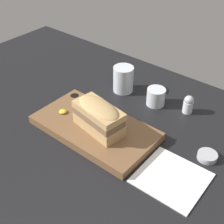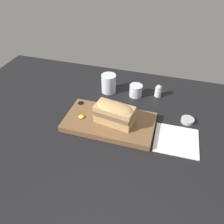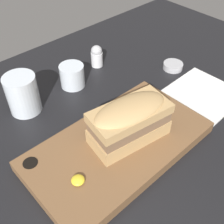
{
  "view_description": "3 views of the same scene",
  "coord_description": "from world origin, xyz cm",
  "px_view_note": "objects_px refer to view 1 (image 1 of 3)",
  "views": [
    {
      "loc": [
        57.24,
        -50.36,
        67.0
      ],
      "look_at": [
        9.14,
        7.97,
        10.57
      ],
      "focal_mm": 50.0,
      "sensor_mm": 36.0,
      "label": 1
    },
    {
      "loc": [
        25.5,
        -62.93,
        68.58
      ],
      "look_at": [
        5.21,
        5.81,
        9.08
      ],
      "focal_mm": 35.0,
      "sensor_mm": 36.0,
      "label": 2
    },
    {
      "loc": [
        -23.33,
        -22.41,
        49.62
      ],
      "look_at": [
        4.35,
        7.71,
        11.45
      ],
      "focal_mm": 45.0,
      "sensor_mm": 36.0,
      "label": 3
    }
  ],
  "objects_px": {
    "water_glass": "(123,81)",
    "wine_glass": "(156,97)",
    "serving_board": "(95,128)",
    "napkin": "(172,178)",
    "salt_shaker": "(188,104)",
    "condiment_dish": "(207,156)",
    "sandwich": "(99,115)"
  },
  "relations": [
    {
      "from": "serving_board",
      "to": "water_glass",
      "type": "relative_size",
      "value": 4.0
    },
    {
      "from": "serving_board",
      "to": "sandwich",
      "type": "relative_size",
      "value": 2.26
    },
    {
      "from": "condiment_dish",
      "to": "napkin",
      "type": "bearing_deg",
      "value": -106.8
    },
    {
      "from": "serving_board",
      "to": "napkin",
      "type": "height_order",
      "value": "serving_board"
    },
    {
      "from": "wine_glass",
      "to": "salt_shaker",
      "type": "xyz_separation_m",
      "value": [
        0.11,
        0.03,
        0.0
      ]
    },
    {
      "from": "water_glass",
      "to": "wine_glass",
      "type": "bearing_deg",
      "value": 0.5
    },
    {
      "from": "sandwich",
      "to": "condiment_dish",
      "type": "distance_m",
      "value": 0.34
    },
    {
      "from": "salt_shaker",
      "to": "water_glass",
      "type": "bearing_deg",
      "value": -173.14
    },
    {
      "from": "wine_glass",
      "to": "condiment_dish",
      "type": "relative_size",
      "value": 1.15
    },
    {
      "from": "serving_board",
      "to": "condiment_dish",
      "type": "relative_size",
      "value": 6.81
    },
    {
      "from": "water_glass",
      "to": "salt_shaker",
      "type": "relative_size",
      "value": 1.49
    },
    {
      "from": "sandwich",
      "to": "napkin",
      "type": "height_order",
      "value": "sandwich"
    },
    {
      "from": "serving_board",
      "to": "wine_glass",
      "type": "distance_m",
      "value": 0.26
    },
    {
      "from": "serving_board",
      "to": "condiment_dish",
      "type": "height_order",
      "value": "serving_board"
    },
    {
      "from": "salt_shaker",
      "to": "wine_glass",
      "type": "bearing_deg",
      "value": -165.14
    },
    {
      "from": "condiment_dish",
      "to": "wine_glass",
      "type": "bearing_deg",
      "value": 153.04
    },
    {
      "from": "serving_board",
      "to": "condiment_dish",
      "type": "xyz_separation_m",
      "value": [
        0.33,
        0.12,
        -0.0
      ]
    },
    {
      "from": "sandwich",
      "to": "condiment_dish",
      "type": "height_order",
      "value": "sandwich"
    },
    {
      "from": "serving_board",
      "to": "napkin",
      "type": "distance_m",
      "value": 0.3
    },
    {
      "from": "sandwich",
      "to": "wine_glass",
      "type": "height_order",
      "value": "sandwich"
    },
    {
      "from": "wine_glass",
      "to": "salt_shaker",
      "type": "height_order",
      "value": "salt_shaker"
    },
    {
      "from": "water_glass",
      "to": "condiment_dish",
      "type": "xyz_separation_m",
      "value": [
        0.41,
        -0.13,
        -0.03
      ]
    },
    {
      "from": "water_glass",
      "to": "salt_shaker",
      "type": "xyz_separation_m",
      "value": [
        0.26,
        0.03,
        -0.01
      ]
    },
    {
      "from": "napkin",
      "to": "salt_shaker",
      "type": "height_order",
      "value": "salt_shaker"
    },
    {
      "from": "water_glass",
      "to": "condiment_dish",
      "type": "bearing_deg",
      "value": -18.03
    },
    {
      "from": "napkin",
      "to": "condiment_dish",
      "type": "height_order",
      "value": "condiment_dish"
    },
    {
      "from": "serving_board",
      "to": "wine_glass",
      "type": "bearing_deg",
      "value": 75.06
    },
    {
      "from": "condiment_dish",
      "to": "salt_shaker",
      "type": "bearing_deg",
      "value": 133.05
    },
    {
      "from": "water_glass",
      "to": "serving_board",
      "type": "bearing_deg",
      "value": -72.43
    },
    {
      "from": "wine_glass",
      "to": "napkin",
      "type": "relative_size",
      "value": 0.37
    },
    {
      "from": "wine_glass",
      "to": "napkin",
      "type": "xyz_separation_m",
      "value": [
        0.23,
        -0.27,
        -0.03
      ]
    },
    {
      "from": "water_glass",
      "to": "wine_glass",
      "type": "relative_size",
      "value": 1.48
    }
  ]
}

